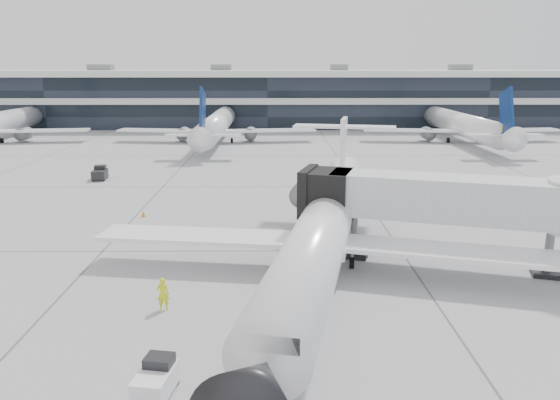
{
  "coord_description": "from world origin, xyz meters",
  "views": [
    {
      "loc": [
        1.62,
        -34.68,
        12.05
      ],
      "look_at": [
        1.91,
        3.74,
        2.6
      ],
      "focal_mm": 35.0,
      "sensor_mm": 36.0,
      "label": 1
    }
  ],
  "objects_px": {
    "ramp_worker": "(163,294)",
    "regional_jet": "(322,230)",
    "jet_bridge": "(464,200)",
    "baggage_tug": "(156,379)"
  },
  "relations": [
    {
      "from": "regional_jet",
      "to": "ramp_worker",
      "type": "height_order",
      "value": "regional_jet"
    },
    {
      "from": "ramp_worker",
      "to": "baggage_tug",
      "type": "height_order",
      "value": "ramp_worker"
    },
    {
      "from": "ramp_worker",
      "to": "regional_jet",
      "type": "bearing_deg",
      "value": -154.08
    },
    {
      "from": "jet_bridge",
      "to": "ramp_worker",
      "type": "height_order",
      "value": "jet_bridge"
    },
    {
      "from": "jet_bridge",
      "to": "baggage_tug",
      "type": "height_order",
      "value": "jet_bridge"
    },
    {
      "from": "regional_jet",
      "to": "baggage_tug",
      "type": "bearing_deg",
      "value": -108.97
    },
    {
      "from": "ramp_worker",
      "to": "jet_bridge",
      "type": "bearing_deg",
      "value": -164.7
    },
    {
      "from": "regional_jet",
      "to": "ramp_worker",
      "type": "relative_size",
      "value": 19.96
    },
    {
      "from": "jet_bridge",
      "to": "baggage_tug",
      "type": "xyz_separation_m",
      "value": [
        -15.81,
        -13.3,
        -3.62
      ]
    },
    {
      "from": "ramp_worker",
      "to": "baggage_tug",
      "type": "distance_m",
      "value": 7.43
    }
  ]
}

